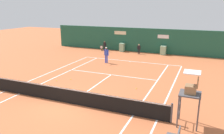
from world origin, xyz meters
TOP-DOWN VIEW (x-y plane):
  - ground_plane at (-0.00, 0.58)m, footprint 80.00×80.00m
  - tennis_net at (0.00, 0.00)m, footprint 12.10×0.10m
  - sponsor_back_wall at (0.00, 16.97)m, footprint 25.00×1.02m
  - umpire_chair at (6.79, 0.11)m, footprint 1.00×1.00m
  - player_on_baseline at (-2.10, 10.01)m, footprint 0.72×0.68m
  - ball_kid_centre_post at (-4.85, 15.66)m, footprint 0.44×0.21m
  - ball_kid_right_post at (-0.23, 15.66)m, footprint 0.41×0.18m
  - tennis_ball_mid_court at (-3.31, 3.17)m, footprint 0.07×0.07m
  - tennis_ball_near_service_line at (-2.45, 3.89)m, footprint 0.07×0.07m
  - tennis_ball_by_sideline at (2.99, 3.92)m, footprint 0.07×0.07m

SIDE VIEW (x-z plane):
  - ground_plane at x=0.00m, z-range 0.00..0.01m
  - tennis_ball_mid_court at x=-3.31m, z-range 0.00..0.07m
  - tennis_ball_near_service_line at x=-2.45m, z-range 0.00..0.07m
  - tennis_ball_by_sideline at x=2.99m, z-range 0.00..0.07m
  - tennis_net at x=0.00m, z-range -0.02..1.05m
  - ball_kid_right_post at x=-0.23m, z-range 0.09..1.33m
  - ball_kid_centre_post at x=-4.85m, z-range 0.10..1.44m
  - player_on_baseline at x=-2.10m, z-range 0.06..1.92m
  - sponsor_back_wall at x=0.00m, z-range -0.05..3.01m
  - umpire_chair at x=6.79m, z-range 0.41..3.16m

